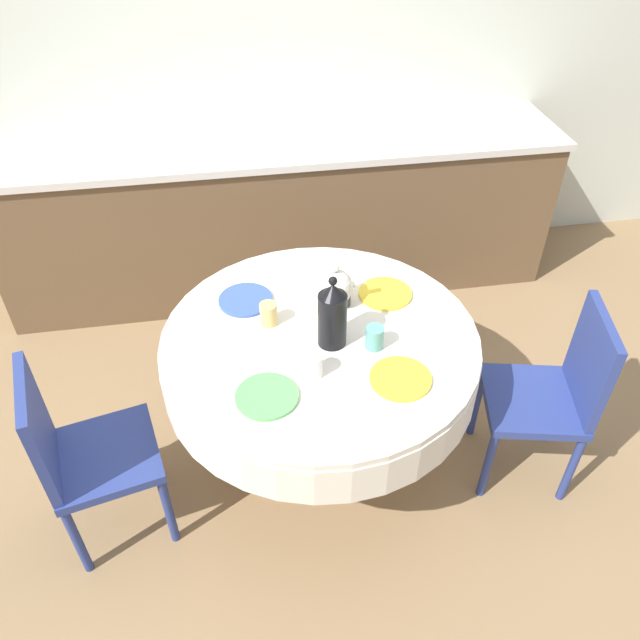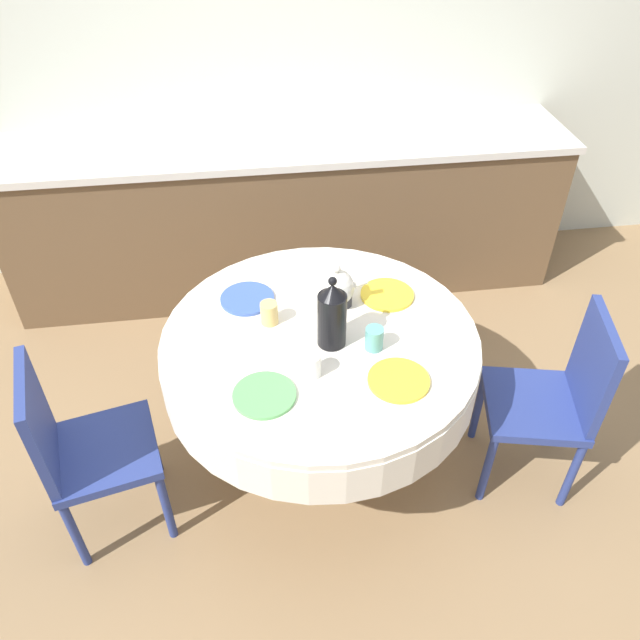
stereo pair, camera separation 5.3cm
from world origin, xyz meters
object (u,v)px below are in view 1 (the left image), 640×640
chair_right (81,451)px  teapot (335,287)px  coffee_carafe (332,315)px  chair_left (554,391)px

chair_right → teapot: bearing=98.3°
coffee_carafe → chair_left: bearing=-10.5°
chair_left → teapot: 1.01m
chair_right → coffee_carafe: coffee_carafe is taller
chair_left → chair_right: size_ratio=1.00×
coffee_carafe → teapot: (0.06, 0.24, -0.05)m
chair_left → chair_right: (-1.92, -0.00, 0.00)m
teapot → chair_left: bearing=-25.2°
chair_right → teapot: 1.18m
coffee_carafe → teapot: coffee_carafe is taller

